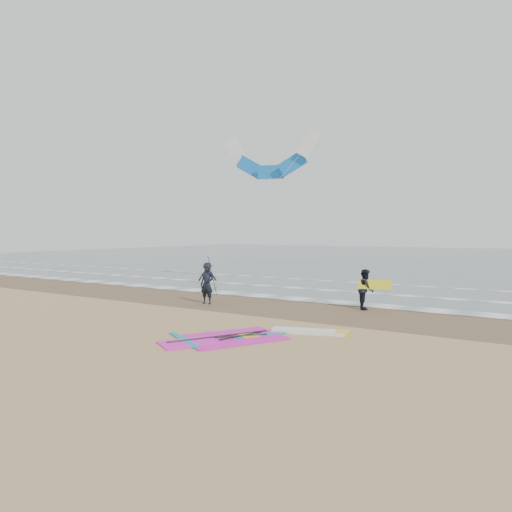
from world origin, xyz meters
The scene contains 11 objects.
ground centered at (0.00, 0.00, 0.00)m, with size 120.00×120.00×0.00m, color tan.
sea_water centered at (0.00, 48.00, 0.01)m, with size 120.00×80.00×0.02m, color #47605E.
wet_sand_band centered at (0.00, 6.00, 0.00)m, with size 120.00×5.00×0.01m, color brown.
foam_waterline centered at (0.00, 10.44, 0.03)m, with size 120.00×9.15×0.02m.
windsurf_rig centered at (2.31, 0.54, 0.03)m, with size 4.94×4.68×0.12m.
person_standing centered at (-2.84, 4.89, 0.87)m, with size 0.64×0.42×1.74m, color black.
person_walking centered at (3.60, 7.21, 0.83)m, with size 0.81×0.63×1.67m, color black.
person_wading centered at (-7.38, 10.82, 0.85)m, with size 1.10×0.63×1.70m, color black.
held_pole centered at (-2.54, 4.89, 1.28)m, with size 0.17×0.86×1.82m.
carried_kiteboard centered at (4.00, 7.11, 1.06)m, with size 1.30×0.51×0.39m.
surf_kite centered at (-4.13, 12.84, 7.51)m, with size 6.53×2.33×8.03m.
Camera 1 is at (9.51, -11.12, 3.19)m, focal length 32.00 mm.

